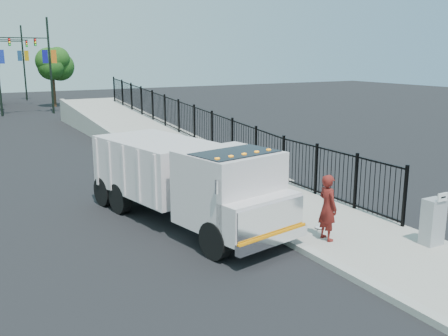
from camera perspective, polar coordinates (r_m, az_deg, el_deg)
ground at (r=14.85m, az=4.57°, el=-7.07°), size 120.00×120.00×0.00m
sidewalk at (r=14.54m, az=15.41°, el=-7.71°), size 3.55×12.00×0.12m
curb at (r=13.32m, az=9.40°, el=-9.26°), size 0.30×12.00×0.16m
ramp at (r=29.74m, az=-9.22°, el=2.99°), size 3.95×24.06×3.19m
iron_fence at (r=26.50m, az=-3.40°, el=3.89°), size 0.10×28.00×1.80m
truck at (r=14.94m, az=-4.23°, el=-1.11°), size 3.81×7.86×2.58m
worker at (r=13.76m, az=11.75°, el=-4.44°), size 0.47×0.69×1.82m
utility_cabinet at (r=14.33m, az=22.75°, el=-5.69°), size 0.55×0.40×1.25m
arrow_sign at (r=13.99m, az=23.72°, el=-3.07°), size 0.35×0.04×0.22m
debris at (r=14.83m, az=10.91°, el=-6.65°), size 0.31×0.31×0.08m
light_pole_0 at (r=44.94m, az=-24.11°, el=10.98°), size 3.77×0.22×8.00m
light_pole_1 at (r=45.45m, az=-19.66°, el=11.36°), size 3.78×0.22×8.00m
light_pole_3 at (r=59.48m, az=-22.23°, el=11.37°), size 3.78×0.22×8.00m
tree_1 at (r=51.29m, az=-19.08°, el=11.03°), size 2.55×2.55×5.28m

